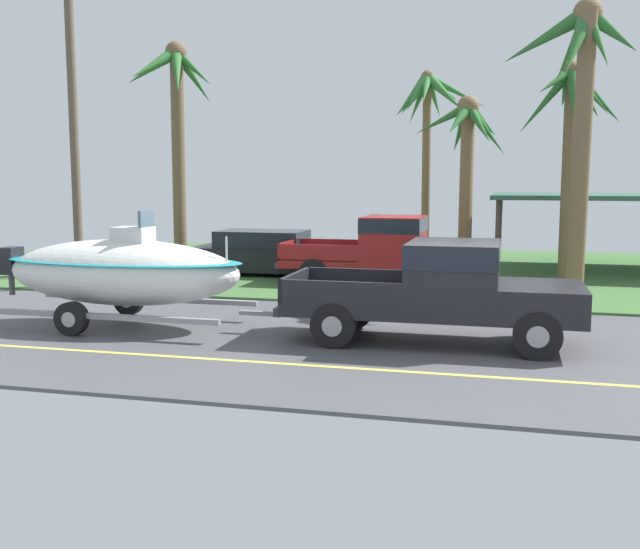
{
  "coord_description": "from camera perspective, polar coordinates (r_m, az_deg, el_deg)",
  "views": [
    {
      "loc": [
        0.79,
        -12.91,
        2.96
      ],
      "look_at": [
        -2.93,
        1.57,
        1.01
      ],
      "focal_mm": 41.66,
      "sensor_mm": 36.0,
      "label": 1
    }
  ],
  "objects": [
    {
      "name": "parked_pickup_background",
      "position": [
        20.43,
        5.59,
        2.04
      ],
      "size": [
        5.56,
        2.03,
        1.93
      ],
      "color": "maroon",
      "rests_on": "ground"
    },
    {
      "name": "palm_tree_near_right",
      "position": [
        23.93,
        -11.07,
        12.67
      ],
      "size": [
        3.02,
        3.09,
        7.13
      ],
      "color": "brown",
      "rests_on": "ground"
    },
    {
      "name": "parked_sedan_near",
      "position": [
        22.62,
        -4.02,
        1.6
      ],
      "size": [
        4.66,
        1.86,
        1.38
      ],
      "color": "black",
      "rests_on": "ground"
    },
    {
      "name": "ground",
      "position": [
        21.52,
        12.17,
        -0.69
      ],
      "size": [
        36.0,
        22.0,
        0.11
      ],
      "color": "#4C4C51"
    },
    {
      "name": "palm_tree_near_left",
      "position": [
        25.55,
        8.3,
        12.4
      ],
      "size": [
        3.18,
        3.13,
        6.52
      ],
      "color": "brown",
      "rests_on": "ground"
    },
    {
      "name": "palm_tree_mid",
      "position": [
        23.11,
        11.25,
        9.65
      ],
      "size": [
        2.9,
        2.87,
        5.42
      ],
      "color": "brown",
      "rests_on": "ground"
    },
    {
      "name": "pickup_truck_towing",
      "position": [
        13.48,
        10.03,
        -0.97
      ],
      "size": [
        5.47,
        2.0,
        1.84
      ],
      "color": "black",
      "rests_on": "ground"
    },
    {
      "name": "boat_on_trailer",
      "position": [
        15.39,
        -14.96,
        0.23
      ],
      "size": [
        6.16,
        2.41,
        2.33
      ],
      "color": "gray",
      "rests_on": "ground"
    },
    {
      "name": "utility_pole",
      "position": [
        21.21,
        -18.42,
        11.42
      ],
      "size": [
        0.24,
        1.8,
        8.85
      ],
      "color": "brown",
      "rests_on": "ground"
    },
    {
      "name": "palm_tree_far_right",
      "position": [
        18.55,
        19.32,
        13.48
      ],
      "size": [
        3.17,
        3.06,
        7.02
      ],
      "color": "brown",
      "rests_on": "ground"
    },
    {
      "name": "carport_awning",
      "position": [
        25.36,
        22.11,
        5.5
      ],
      "size": [
        7.93,
        5.43,
        2.46
      ],
      "color": "#4C4238",
      "rests_on": "ground"
    },
    {
      "name": "palm_tree_far_left",
      "position": [
        21.85,
        18.68,
        11.77
      ],
      "size": [
        2.92,
        3.15,
        6.11
      ],
      "color": "brown",
      "rests_on": "ground"
    }
  ]
}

